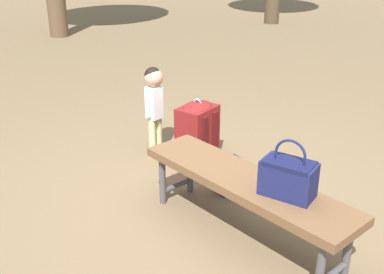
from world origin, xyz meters
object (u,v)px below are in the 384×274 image
object	(u,v)px
child_standing	(154,97)
backpack_small	(229,173)
park_bench	(244,185)
handbag	(288,177)
backpack_large	(197,130)

from	to	relation	value
child_standing	backpack_small	size ratio (longest dim) A/B	2.55
park_bench	backpack_small	bearing A→B (deg)	-32.68
handbag	child_standing	xyz separation A→B (m)	(1.81, -0.22, -0.02)
park_bench	handbag	xyz separation A→B (m)	(-0.32, -0.05, 0.18)
park_bench	backpack_large	size ratio (longest dim) A/B	2.73
backpack_small	park_bench	bearing A→B (deg)	147.32
child_standing	backpack_small	world-z (taller)	child_standing
backpack_large	park_bench	bearing A→B (deg)	156.60
backpack_small	backpack_large	bearing A→B (deg)	-14.48
child_standing	handbag	bearing A→B (deg)	172.94
park_bench	handbag	distance (m)	0.37
backpack_large	backpack_small	size ratio (longest dim) A/B	1.81
child_standing	backpack_small	xyz separation A→B (m)	(-0.98, -0.06, -0.39)
handbag	backpack_small	distance (m)	0.97
park_bench	child_standing	bearing A→B (deg)	-10.32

